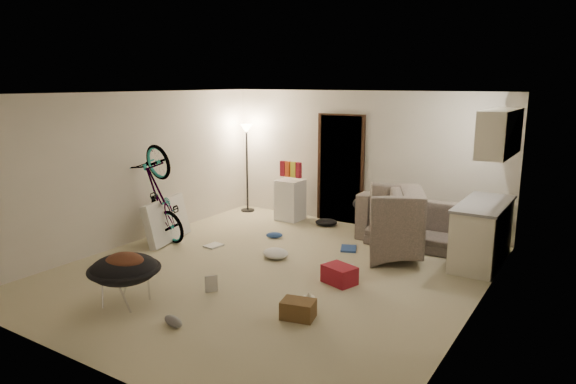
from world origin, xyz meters
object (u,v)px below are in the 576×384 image
Objects in this scene: tv_box at (167,220)px; saucer_chair at (125,275)px; kitchen_counter at (482,234)px; floor_lamp at (247,149)px; drink_case_b at (339,275)px; sofa at (420,226)px; juicer at (309,301)px; drink_case_a at (298,309)px; armchair at (421,233)px; mini_fridge at (290,200)px; bicycle at (161,217)px.

saucer_chair is at bearing -69.04° from tv_box.
floor_lamp is at bearing 172.34° from kitchen_counter.
floor_lamp reaches higher than drink_case_b.
sofa reaches higher than juicer.
drink_case_b is at bearing -15.25° from tv_box.
kitchen_counter is 4.02× the size of drink_case_a.
armchair is 4.35m from saucer_chair.
mini_fridge reaches higher than saucer_chair.
drink_case_a is (3.39, -1.30, -0.26)m from tv_box.
floor_lamp is at bearing 120.24° from drink_case_a.
armchair is 1.72m from drink_case_b.
bicycle is 4.59× the size of drink_case_a.
saucer_chair is (1.52, -4.50, -0.94)m from floor_lamp.
bicycle reaches higher than drink_case_a.
drink_case_a is (1.97, 0.79, -0.26)m from saucer_chair.
drink_case_a is at bearing -34.28° from tv_box.
bicycle is (-3.65, -2.33, 0.16)m from sofa.
floor_lamp is 4.84m from saucer_chair.
drink_case_a is at bearing -113.62° from kitchen_counter.
drink_case_b is 2.02× the size of juicer.
saucer_chair reaches higher than sofa.
drink_case_b is (-0.33, -2.32, -0.17)m from sofa.
sofa is 3.23m from juicer.
floor_lamp reaches higher than juicer.
saucer_chair is at bearing -130.65° from kitchen_counter.
floor_lamp reaches higher than mini_fridge.
tv_box is at bearing 163.30° from juicer.
armchair is at bearing 87.71° from drink_case_b.
mini_fridge is at bearing 52.91° from tv_box.
drink_case_a reaches higher than juicer.
sofa is at bearing 157.36° from kitchen_counter.
sofa is 1.84× the size of tv_box.
mini_fridge is at bearing 171.57° from kitchen_counter.
sofa is 1.18× the size of bicycle.
bicycle is 1.56× the size of tv_box.
bicycle is at bearing -87.73° from floor_lamp.
tv_box is (0.00, 0.12, -0.09)m from bicycle.
drink_case_b is (3.42, -2.52, -1.19)m from floor_lamp.
sofa is at bearing 17.85° from tv_box.
sofa is at bearing -49.33° from bicycle.
saucer_chair is 2.24m from juicer.
mini_fridge reaches higher than drink_case_a.
mini_fridge is 3.80× the size of juicer.
bicycle reaches higher than sofa.
juicer is at bearing -96.60° from bicycle.
kitchen_counter is 2.36m from drink_case_b.
bicycle is 2.63m from mini_fridge.
armchair is (-0.83, -0.28, -0.05)m from kitchen_counter.
saucer_chair reaches higher than drink_case_b.
kitchen_counter is 5.07m from saucer_chair.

